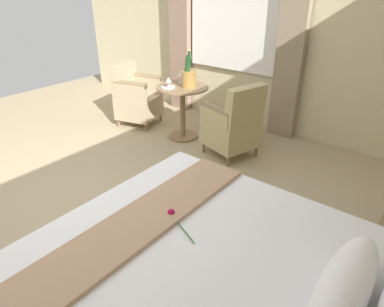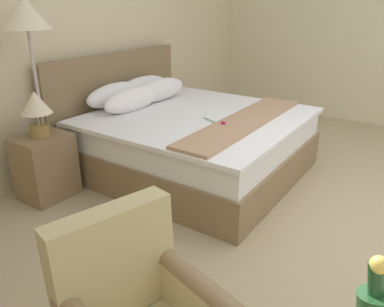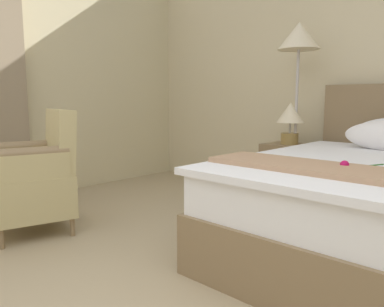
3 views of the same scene
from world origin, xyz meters
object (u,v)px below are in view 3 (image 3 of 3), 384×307
nightstand (288,174)px  armchair_by_window (37,178)px  floor_lamp_brass (299,49)px  bedside_lamp (290,118)px

nightstand → armchair_by_window: armchair_by_window is taller
nightstand → floor_lamp_brass: floor_lamp_brass is taller
bedside_lamp → armchair_by_window: 2.29m
bedside_lamp → nightstand: bearing=0.0°
bedside_lamp → armchair_by_window: size_ratio=0.42×
nightstand → floor_lamp_brass: bearing=19.0°
bedside_lamp → floor_lamp_brass: (0.05, 0.02, 0.63)m
bedside_lamp → armchair_by_window: (-1.00, -2.02, -0.42)m
nightstand → armchair_by_window: bearing=-116.3°
nightstand → bedside_lamp: (-0.00, 0.00, 0.54)m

